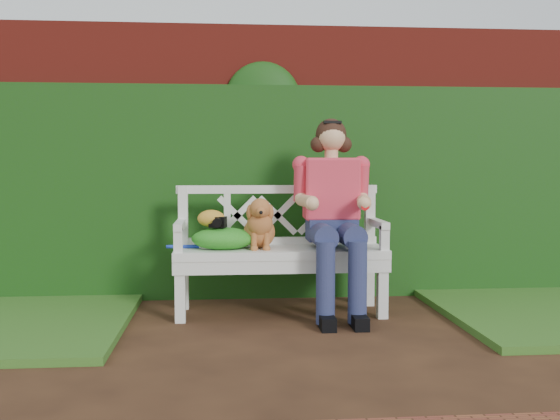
{
  "coord_description": "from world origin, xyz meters",
  "views": [
    {
      "loc": [
        -0.46,
        -3.59,
        1.08
      ],
      "look_at": [
        -0.05,
        1.05,
        0.75
      ],
      "focal_mm": 42.0,
      "sensor_mm": 36.0,
      "label": 1
    }
  ],
  "objects": [
    {
      "name": "tennis_racket",
      "position": [
        -0.52,
        1.07,
        0.49
      ],
      "size": [
        0.57,
        0.38,
        0.03
      ],
      "primitive_type": null,
      "rotation": [
        0.0,
        0.0,
        0.31
      ],
      "color": "white",
      "rests_on": "garden_bench"
    },
    {
      "name": "brick_wall",
      "position": [
        0.0,
        1.9,
        1.1
      ],
      "size": [
        10.0,
        0.3,
        2.2
      ],
      "primitive_type": "cube",
      "color": "maroon",
      "rests_on": "ground"
    },
    {
      "name": "green_bag",
      "position": [
        -0.46,
        1.02,
        0.56
      ],
      "size": [
        0.52,
        0.45,
        0.15
      ],
      "primitive_type": null,
      "rotation": [
        0.0,
        0.0,
        0.26
      ],
      "color": "#2F7C31",
      "rests_on": "garden_bench"
    },
    {
      "name": "camera_item",
      "position": [
        -0.5,
        1.01,
        0.67
      ],
      "size": [
        0.13,
        0.11,
        0.08
      ],
      "primitive_type": "cube",
      "rotation": [
        0.0,
        0.0,
        -0.23
      ],
      "color": "black",
      "rests_on": "green_bag"
    },
    {
      "name": "seated_woman",
      "position": [
        0.32,
        1.03,
        0.69
      ],
      "size": [
        0.79,
        0.92,
        1.38
      ],
      "primitive_type": null,
      "rotation": [
        0.0,
        0.0,
        0.31
      ],
      "color": "#E7557F",
      "rests_on": "ground"
    },
    {
      "name": "dog",
      "position": [
        -0.2,
        1.02,
        0.66
      ],
      "size": [
        0.31,
        0.37,
        0.37
      ],
      "primitive_type": null,
      "rotation": [
        0.0,
        0.0,
        -0.2
      ],
      "color": "#A0652F",
      "rests_on": "garden_bench"
    },
    {
      "name": "garden_bench",
      "position": [
        -0.05,
        1.05,
        0.24
      ],
      "size": [
        1.61,
        0.69,
        0.48
      ],
      "primitive_type": null,
      "rotation": [
        0.0,
        0.0,
        0.06
      ],
      "color": "white",
      "rests_on": "ground"
    },
    {
      "name": "baseball_glove",
      "position": [
        -0.54,
        1.04,
        0.69
      ],
      "size": [
        0.2,
        0.16,
        0.12
      ],
      "primitive_type": "ellipsoid",
      "rotation": [
        0.0,
        0.0,
        -0.08
      ],
      "color": "gold",
      "rests_on": "green_bag"
    },
    {
      "name": "ground",
      "position": [
        0.0,
        0.0,
        0.0
      ],
      "size": [
        60.0,
        60.0,
        0.0
      ],
      "primitive_type": "plane",
      "color": "black"
    },
    {
      "name": "ivy_hedge",
      "position": [
        0.0,
        1.68,
        0.85
      ],
      "size": [
        10.0,
        0.18,
        1.7
      ],
      "primitive_type": "cube",
      "color": "#17480C",
      "rests_on": "ground"
    }
  ]
}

